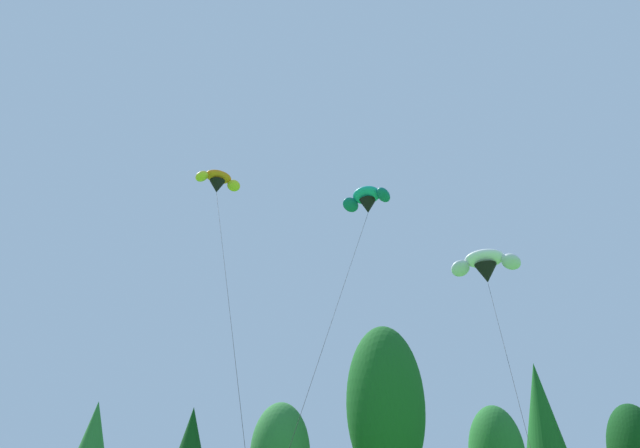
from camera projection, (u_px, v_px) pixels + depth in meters
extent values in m
ellipsoid|color=#19561E|center=(385.00, 405.00, 44.18)|extent=(5.93, 5.93, 12.01)
cone|color=#19561E|center=(542.00, 422.00, 52.86)|extent=(4.79, 4.79, 10.74)
ellipsoid|color=teal|center=(366.00, 195.00, 29.24)|extent=(1.81, 1.86, 0.88)
ellipsoid|color=#0F666B|center=(383.00, 195.00, 28.64)|extent=(1.15, 1.15, 0.98)
ellipsoid|color=#0F666B|center=(351.00, 205.00, 29.60)|extent=(1.19, 1.10, 0.98)
cone|color=black|center=(368.00, 206.00, 29.06)|extent=(1.19, 1.19, 0.72)
cylinder|color=black|center=(331.00, 323.00, 21.59)|extent=(6.50, 8.08, 13.93)
ellipsoid|color=white|center=(485.00, 259.00, 28.09)|extent=(2.19, 2.07, 1.03)
ellipsoid|color=silver|center=(511.00, 262.00, 27.55)|extent=(1.26, 1.33, 1.17)
ellipsoid|color=silver|center=(460.00, 268.00, 28.34)|extent=(1.30, 1.29, 1.17)
cone|color=black|center=(487.00, 273.00, 27.86)|extent=(1.49, 1.49, 0.91)
cylinder|color=black|center=(511.00, 373.00, 21.09)|extent=(4.73, 8.65, 10.39)
ellipsoid|color=orange|center=(218.00, 177.00, 31.79)|extent=(1.69, 1.35, 0.69)
ellipsoid|color=yellow|center=(234.00, 186.00, 32.14)|extent=(1.02, 0.99, 0.83)
ellipsoid|color=yellow|center=(202.00, 176.00, 31.22)|extent=(0.92, 0.97, 0.83)
cone|color=black|center=(217.00, 187.00, 31.61)|extent=(1.04, 1.04, 0.72)
cylinder|color=black|center=(229.00, 303.00, 22.87)|extent=(0.64, 12.06, 16.05)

